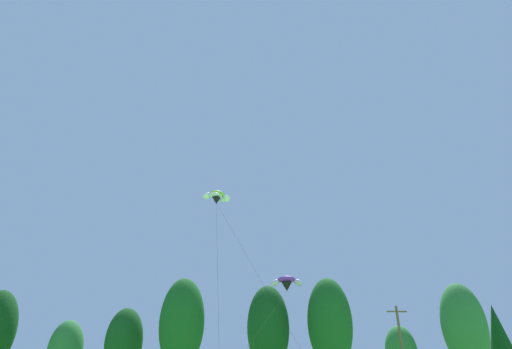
% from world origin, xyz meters
% --- Properties ---
extents(treeline_tree_d, '(4.60, 4.60, 10.36)m').
position_xyz_m(treeline_tree_d, '(-17.24, 50.77, 6.27)').
color(treeline_tree_d, '#472D19').
rests_on(treeline_tree_d, ground_plane).
extents(treeline_tree_e, '(5.53, 5.53, 13.82)m').
position_xyz_m(treeline_tree_e, '(-9.98, 49.12, 8.37)').
color(treeline_tree_e, '#472D19').
rests_on(treeline_tree_e, ground_plane).
extents(treeline_tree_f, '(5.39, 5.39, 13.30)m').
position_xyz_m(treeline_tree_f, '(0.79, 50.92, 8.05)').
color(treeline_tree_f, '#472D19').
rests_on(treeline_tree_f, ground_plane).
extents(treeline_tree_g, '(5.58, 5.58, 14.01)m').
position_xyz_m(treeline_tree_g, '(8.46, 49.41, 8.48)').
color(treeline_tree_g, '#472D19').
rests_on(treeline_tree_g, ground_plane).
extents(treeline_tree_i, '(5.45, 5.45, 13.52)m').
position_xyz_m(treeline_tree_i, '(25.62, 49.69, 8.18)').
color(treeline_tree_i, '#472D19').
rests_on(treeline_tree_i, ground_plane).
extents(treeline_tree_j, '(4.14, 4.14, 11.52)m').
position_xyz_m(treeline_tree_j, '(32.36, 54.03, 7.22)').
color(treeline_tree_j, '#472D19').
rests_on(treeline_tree_j, ground_plane).
extents(utility_pole, '(2.20, 0.26, 9.32)m').
position_xyz_m(utility_pole, '(14.31, 41.53, 4.92)').
color(utility_pole, brown).
rests_on(utility_pole, ground_plane).
extents(parafoil_kite_high_purple, '(8.88, 20.61, 12.13)m').
position_xyz_m(parafoil_kite_high_purple, '(2.91, 46.60, 12.78)').
color(parafoil_kite_high_purple, purple).
extents(parafoil_kite_mid_white, '(9.65, 10.51, 18.78)m').
position_xyz_m(parafoil_kite_mid_white, '(-5.45, 36.48, 19.78)').
color(parafoil_kite_mid_white, white).
extents(parafoil_kite_far_lime_white, '(3.21, 11.01, 19.20)m').
position_xyz_m(parafoil_kite_far_lime_white, '(-5.49, 36.88, 20.02)').
color(parafoil_kite_far_lime_white, '#93D633').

